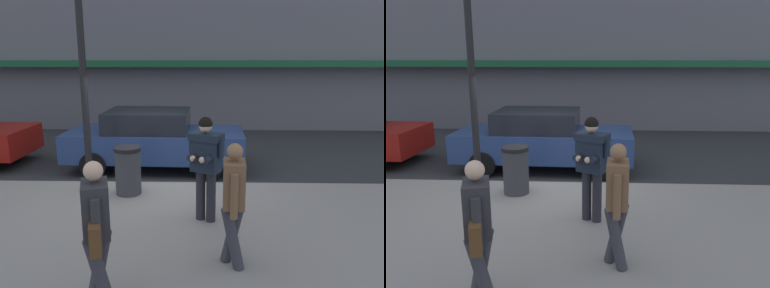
# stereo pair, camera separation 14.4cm
# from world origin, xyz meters

# --- Properties ---
(ground_plane) EXTENTS (80.00, 80.00, 0.00)m
(ground_plane) POSITION_xyz_m (0.00, 0.00, 0.00)
(ground_plane) COLOR #2B2D30
(sidewalk) EXTENTS (32.00, 5.30, 0.14)m
(sidewalk) POSITION_xyz_m (1.00, -2.85, 0.07)
(sidewalk) COLOR gray
(sidewalk) RESTS_ON ground
(curb_paint_line) EXTENTS (28.00, 0.12, 0.01)m
(curb_paint_line) POSITION_xyz_m (1.00, 0.05, 0.00)
(curb_paint_line) COLOR silver
(curb_paint_line) RESTS_ON ground
(parked_sedan_mid) EXTENTS (4.55, 2.04, 1.54)m
(parked_sedan_mid) POSITION_xyz_m (-0.20, 1.28, 0.79)
(parked_sedan_mid) COLOR navy
(parked_sedan_mid) RESTS_ON ground
(man_texting_on_phone) EXTENTS (0.63, 0.65, 1.81)m
(man_texting_on_phone) POSITION_xyz_m (1.10, -2.17, 1.25)
(man_texting_on_phone) COLOR #23232B
(man_texting_on_phone) RESTS_ON sidewalk
(pedestrian_with_bag) EXTENTS (0.40, 0.72, 1.70)m
(pedestrian_with_bag) POSITION_xyz_m (-0.11, -4.44, 1.11)
(pedestrian_with_bag) COLOR #33333D
(pedestrian_with_bag) RESTS_ON sidewalk
(pedestrian_dark_coat) EXTENTS (0.35, 0.60, 1.70)m
(pedestrian_dark_coat) POSITION_xyz_m (1.45, -3.57, 1.11)
(pedestrian_dark_coat) COLOR #33333D
(pedestrian_dark_coat) RESTS_ON sidewalk
(street_lamp_post) EXTENTS (0.36, 0.36, 4.88)m
(street_lamp_post) POSITION_xyz_m (-1.33, -0.65, 3.14)
(street_lamp_post) COLOR black
(street_lamp_post) RESTS_ON sidewalk
(trash_bin) EXTENTS (0.55, 0.55, 0.98)m
(trash_bin) POSITION_xyz_m (-0.46, -0.92, 0.63)
(trash_bin) COLOR #38383D
(trash_bin) RESTS_ON sidewalk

